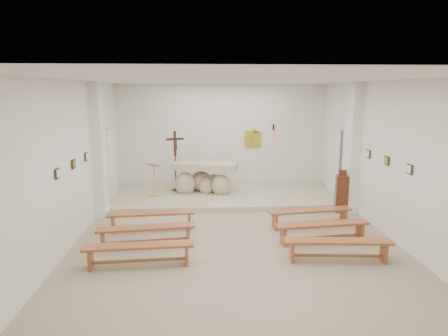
{
  "coord_description": "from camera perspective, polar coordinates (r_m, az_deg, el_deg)",
  "views": [
    {
      "loc": [
        -0.74,
        -8.44,
        3.29
      ],
      "look_at": [
        -0.13,
        1.6,
        1.32
      ],
      "focal_mm": 32.0,
      "sensor_mm": 36.0,
      "label": 1
    }
  ],
  "objects": [
    {
      "name": "station_frame_right_mid",
      "position": [
        9.73,
        22.22,
        0.98
      ],
      "size": [
        0.03,
        0.2,
        0.2
      ],
      "primitive_type": "cube",
      "color": "#382718",
      "rests_on": "wall_right"
    },
    {
      "name": "bench_right_second",
      "position": [
        9.07,
        13.88,
        -8.3
      ],
      "size": [
        2.09,
        0.56,
        0.44
      ],
      "rotation": [
        0.0,
        0.0,
        0.11
      ],
      "color": "#9F552E",
      "rests_on": "ground"
    },
    {
      "name": "altar",
      "position": [
        12.43,
        -2.84,
        -1.69
      ],
      "size": [
        2.11,
        1.21,
        1.02
      ],
      "rotation": [
        0.0,
        0.0,
        -0.23
      ],
      "color": "beige",
      "rests_on": "sanctuary_platform"
    },
    {
      "name": "radiator_right",
      "position": [
        12.27,
        16.56,
        -3.63
      ],
      "size": [
        0.1,
        0.85,
        0.52
      ],
      "primitive_type": "cube",
      "color": "silver",
      "rests_on": "ground"
    },
    {
      "name": "radiator_left",
      "position": [
        11.85,
        -16.51,
        -4.15
      ],
      "size": [
        0.1,
        0.85,
        0.52
      ],
      "primitive_type": "cube",
      "color": "silver",
      "rests_on": "ground"
    },
    {
      "name": "wall_left",
      "position": [
        9.01,
        -21.19,
        0.49
      ],
      "size": [
        0.02,
        10.0,
        3.5
      ],
      "primitive_type": "cube",
      "color": "white",
      "rests_on": "ground"
    },
    {
      "name": "bench_left_front",
      "position": [
        9.7,
        -10.32,
        -6.88
      ],
      "size": [
        2.08,
        0.47,
        0.44
      ],
      "rotation": [
        0.0,
        0.0,
        0.07
      ],
      "color": "#9F552E",
      "rests_on": "ground"
    },
    {
      "name": "bench_right_third",
      "position": [
        8.18,
        15.98,
        -10.57
      ],
      "size": [
        2.09,
        0.5,
        0.44
      ],
      "rotation": [
        0.0,
        0.0,
        -0.08
      ],
      "color": "#9F552E",
      "rests_on": "ground"
    },
    {
      "name": "station_frame_left_front",
      "position": [
        8.26,
        -22.7,
        -0.73
      ],
      "size": [
        0.03,
        0.2,
        0.2
      ],
      "primitive_type": "cube",
      "color": "#382718",
      "rests_on": "wall_left"
    },
    {
      "name": "gold_wall_relief",
      "position": [
        13.61,
        4.13,
        4.14
      ],
      "size": [
        0.55,
        0.04,
        0.55
      ],
      "primitive_type": "cube",
      "color": "gold",
      "rests_on": "wall_back"
    },
    {
      "name": "station_frame_left_rear",
      "position": [
        10.14,
        -19.05,
        1.57
      ],
      "size": [
        0.03,
        0.2,
        0.2
      ],
      "primitive_type": "cube",
      "color": "#382718",
      "rests_on": "wall_left"
    },
    {
      "name": "donation_pedestal",
      "position": [
        11.37,
        16.42,
        -3.49
      ],
      "size": [
        0.37,
        0.37,
        1.17
      ],
      "rotation": [
        0.0,
        0.0,
        -0.19
      ],
      "color": "#572C19",
      "rests_on": "ground"
    },
    {
      "name": "station_frame_right_front",
      "position": [
        8.86,
        24.97,
        -0.16
      ],
      "size": [
        0.03,
        0.2,
        0.2
      ],
      "primitive_type": "cube",
      "color": "#382718",
      "rests_on": "wall_right"
    },
    {
      "name": "bench_left_second",
      "position": [
        8.76,
        -11.09,
        -8.89
      ],
      "size": [
        2.09,
        0.56,
        0.44
      ],
      "rotation": [
        0.0,
        0.0,
        0.11
      ],
      "color": "#9F552E",
      "rests_on": "ground"
    },
    {
      "name": "station_frame_left_mid",
      "position": [
        9.19,
        -20.69,
        0.54
      ],
      "size": [
        0.03,
        0.2,
        0.2
      ],
      "primitive_type": "cube",
      "color": "#382718",
      "rests_on": "wall_left"
    },
    {
      "name": "lectern",
      "position": [
        12.13,
        -9.98,
        -1.57
      ],
      "size": [
        0.45,
        0.41,
        1.05
      ],
      "rotation": [
        0.0,
        0.0,
        -0.33
      ],
      "color": "tan",
      "rests_on": "sanctuary_platform"
    },
    {
      "name": "crucifix_stand",
      "position": [
        12.6,
        -6.97,
        1.67
      ],
      "size": [
        0.56,
        0.25,
        1.89
      ],
      "rotation": [
        0.0,
        0.0,
        0.34
      ],
      "color": "#381D11",
      "rests_on": "sanctuary_platform"
    },
    {
      "name": "bench_left_third",
      "position": [
        7.83,
        -12.06,
        -11.39
      ],
      "size": [
        2.08,
        0.45,
        0.44
      ],
      "rotation": [
        0.0,
        0.0,
        0.06
      ],
      "color": "#9F552E",
      "rests_on": "ground"
    },
    {
      "name": "wall_right",
      "position": [
        9.56,
        22.85,
        0.95
      ],
      "size": [
        0.02,
        10.0,
        3.5
      ],
      "primitive_type": "cube",
      "color": "white",
      "rests_on": "ground"
    },
    {
      "name": "pilaster_left",
      "position": [
        10.87,
        -17.44,
        2.44
      ],
      "size": [
        0.26,
        0.55,
        3.5
      ],
      "primitive_type": "cube",
      "color": "white",
      "rests_on": "ground"
    },
    {
      "name": "sanctuary_platform",
      "position": [
        12.38,
        0.08,
        -3.96
      ],
      "size": [
        6.98,
        3.0,
        0.15
      ],
      "primitive_type": "cube",
      "color": "#B6A98C",
      "rests_on": "ground"
    },
    {
      "name": "ceiling",
      "position": [
        8.47,
        1.58,
        12.45
      ],
      "size": [
        7.0,
        10.0,
        0.02
      ],
      "primitive_type": "cube",
      "color": "silver",
      "rests_on": "wall_back"
    },
    {
      "name": "sanctuary_lamp",
      "position": [
        13.46,
        7.24,
        4.68
      ],
      "size": [
        0.11,
        0.36,
        0.44
      ],
      "color": "black",
      "rests_on": "wall_back"
    },
    {
      "name": "wall_back",
      "position": [
        13.53,
        -0.31,
        4.56
      ],
      "size": [
        7.0,
        0.02,
        3.5
      ],
      "primitive_type": "cube",
      "color": "white",
      "rests_on": "ground"
    },
    {
      "name": "bench_right_front",
      "position": [
        9.99,
        12.18,
        -6.42
      ],
      "size": [
        2.09,
        0.61,
        0.44
      ],
      "rotation": [
        0.0,
        0.0,
        0.14
      ],
      "color": "#9F552E",
      "rests_on": "ground"
    },
    {
      "name": "station_frame_right_rear",
      "position": [
        10.63,
        19.92,
        1.93
      ],
      "size": [
        0.03,
        0.2,
        0.2
      ],
      "primitive_type": "cube",
      "color": "#382718",
      "rests_on": "wall_right"
    },
    {
      "name": "ground",
      "position": [
        9.08,
        1.46,
        -10.14
      ],
      "size": [
        7.0,
        10.0,
        0.0
      ],
      "primitive_type": "cube",
      "color": "tan",
      "rests_on": "ground"
    },
    {
      "name": "pilaster_right",
      "position": [
        11.32,
        17.88,
        2.74
      ],
      "size": [
        0.26,
        0.55,
        3.5
      ],
      "primitive_type": "cube",
      "color": "white",
      "rests_on": "ground"
    },
    {
      "name": "potted_plant",
      "position": [
        12.75,
        -4.15,
        -2.13
      ],
      "size": [
        0.55,
        0.54,
        0.46
      ],
      "primitive_type": "imported",
      "rotation": [
        0.0,
        0.0,
        0.71
      ],
      "color": "#2D6026",
      "rests_on": "sanctuary_platform"
    }
  ]
}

